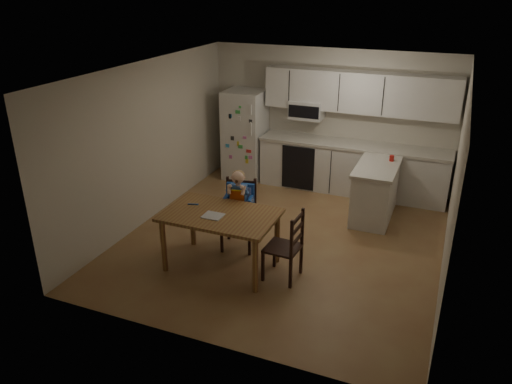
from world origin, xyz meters
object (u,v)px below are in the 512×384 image
Objects in this scene: kitchen_island at (375,192)px; chair_side at (290,242)px; red_cup at (392,158)px; refrigerator at (245,135)px; chair_booster at (239,201)px; dining_table at (221,221)px.

chair_side is at bearing -106.83° from kitchen_island.
red_cup is 0.10× the size of chair_side.
refrigerator reaches higher than chair_booster.
chair_side is (0.95, -0.57, -0.18)m from chair_booster.
refrigerator is at bearing 168.61° from red_cup.
red_cup reaches higher than dining_table.
chair_side is (1.97, -3.13, -0.31)m from refrigerator.
refrigerator reaches higher than chair_side.
dining_table is at bearing -84.40° from chair_side.
kitchen_island is (2.65, -0.88, -0.40)m from refrigerator.
refrigerator is at bearing 100.60° from chair_booster.
dining_table is at bearing -125.26° from kitchen_island.
kitchen_island is at bearing -18.26° from refrigerator.
chair_booster reaches higher than kitchen_island.
chair_side is (-0.68, -2.26, 0.09)m from kitchen_island.
kitchen_island is 1.03× the size of chair_booster.
chair_booster reaches higher than chair_side.
red_cup is 2.70m from chair_booster.
dining_table is 0.96m from chair_side.
refrigerator is 1.79× the size of chair_side.
dining_table is 0.62m from chair_booster.
kitchen_island is 2.83m from dining_table.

